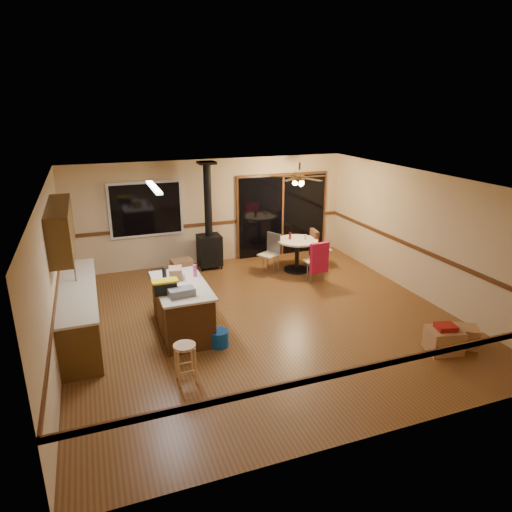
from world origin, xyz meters
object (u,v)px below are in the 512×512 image
toolbox_black (165,288)px  box_corner_a (444,340)px  chair_left (271,248)px  kitchen_island (182,308)px  bar_stool (185,363)px  chair_near (319,258)px  box_under_window (182,267)px  toolbox_grey (182,292)px  dining_table (297,249)px  chair_right (315,244)px  blue_bucket (219,338)px  wood_stove (209,239)px  box_corner_b (464,336)px

toolbox_black → box_corner_a: bearing=-24.1°
chair_left → box_corner_a: 4.63m
kitchen_island → bar_stool: size_ratio=2.82×
chair_left → chair_near: bearing=-55.1°
kitchen_island → box_under_window: bearing=78.8°
toolbox_grey → dining_table: 4.24m
kitchen_island → chair_left: size_ratio=3.08×
chair_left → chair_right: 1.13m
box_corner_a → blue_bucket: bearing=157.0°
wood_stove → blue_bucket: bearing=-102.6°
chair_left → box_under_window: size_ratio=1.14×
chair_right → box_corner_b: size_ratio=1.65×
chair_right → box_corner_a: size_ratio=1.33×
wood_stove → box_corner_b: 6.03m
bar_stool → chair_right: chair_right is taller
wood_stove → box_under_window: bearing=-160.3°
toolbox_grey → chair_left: size_ratio=0.77×
chair_near → box_corner_a: size_ratio=1.33×
toolbox_grey → bar_stool: toolbox_grey is taller
blue_bucket → box_under_window: size_ratio=0.69×
toolbox_grey → box_corner_b: (4.40, -1.65, -0.79)m
bar_stool → dining_table: dining_table is taller
toolbox_black → bar_stool: (0.04, -1.24, -0.70)m
toolbox_grey → bar_stool: (-0.19, -1.05, -0.67)m
toolbox_grey → chair_near: (3.42, 1.73, -0.37)m
box_corner_b → toolbox_grey: bearing=159.5°
box_under_window → box_corner_a: bearing=-56.1°
box_corner_a → box_under_window: bearing=123.9°
toolbox_grey → blue_bucket: size_ratio=1.27×
kitchen_island → box_corner_a: kitchen_island is taller
wood_stove → toolbox_grey: size_ratio=5.99×
bar_stool → chair_right: 5.50m
bar_stool → blue_bucket: size_ratio=1.80×
box_corner_b → chair_near: bearing=106.1°
chair_left → chair_right: bearing=-3.6°
chair_left → chair_near: (0.72, -1.03, 0.01)m
kitchen_island → toolbox_black: size_ratio=4.55×
wood_stove → box_under_window: size_ratio=5.26×
chair_right → dining_table: bearing=-171.5°
box_under_window → dining_table: bearing=-13.8°
kitchen_island → bar_stool: kitchen_island is taller
wood_stove → bar_stool: bearing=-108.9°
box_corner_b → dining_table: bearing=104.3°
toolbox_black → chair_left: toolbox_black is taller
dining_table → box_under_window: size_ratio=2.05×
toolbox_grey → chair_near: bearing=26.8°
kitchen_island → chair_right: (3.75, 2.20, 0.14)m
toolbox_grey → box_corner_b: toolbox_grey is taller
box_corner_b → bar_stool: bearing=172.6°
box_under_window → toolbox_grey: bearing=-100.9°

